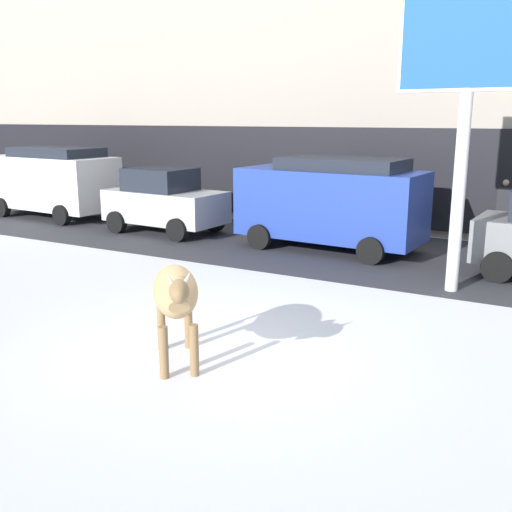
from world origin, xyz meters
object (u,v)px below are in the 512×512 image
Objects in this scene: billboard at (469,58)px; car_blue_van at (331,201)px; car_silver_hatchback at (164,201)px; pedestrian_by_cars at (503,211)px; car_white_van at (53,180)px; cow_tan at (176,294)px.

billboard is 5.16m from car_blue_van.
pedestrian_by_cars is at bearing 19.16° from car_silver_hatchback.
billboard is at bearing -93.02° from pedestrian_by_cars.
car_silver_hatchback is at bearing -4.18° from car_white_van.
pedestrian_by_cars is (3.73, 2.84, -0.36)m from car_blue_van.
cow_tan is 0.37× the size of car_blue_van.
billboard is 14.02m from car_white_van.
car_blue_van is (5.09, 0.22, 0.32)m from car_silver_hatchback.
cow_tan is at bearing -105.09° from pedestrian_by_cars.
car_blue_van is at bearing 146.60° from billboard.
car_white_van reaches higher than cow_tan.
car_silver_hatchback is at bearing 166.45° from billboard.
cow_tan is 0.48× the size of car_silver_hatchback.
car_silver_hatchback is 9.33m from pedestrian_by_cars.
car_white_van is at bearing 169.81° from billboard.
billboard is at bearing -10.19° from car_white_van.
car_blue_van is 2.72× the size of pedestrian_by_cars.
car_silver_hatchback reaches higher than pedestrian_by_cars.
car_white_van is 2.72× the size of pedestrian_by_cars.
pedestrian_by_cars is (13.73, 2.70, -0.36)m from car_white_van.
car_silver_hatchback is 0.76× the size of car_blue_van.
billboard is 1.18× the size of car_white_van.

